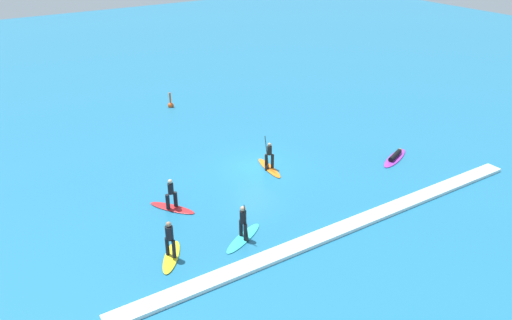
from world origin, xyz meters
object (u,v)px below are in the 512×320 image
surfer_on_purple_board (395,157)px  marker_buoy (171,104)px  surfer_on_red_board (172,201)px  surfer_on_yellow_board (171,248)px  surfer_on_teal_board (243,230)px  surfer_on_orange_board (269,162)px

surfer_on_purple_board → marker_buoy: marker_buoy is taller
surfer_on_purple_board → marker_buoy: (-8.04, 16.56, 0.08)m
surfer_on_red_board → surfer_on_purple_board: 14.65m
surfer_on_yellow_board → surfer_on_teal_board: bearing=116.9°
surfer_on_teal_board → marker_buoy: bearing=-131.9°
surfer_on_orange_board → surfer_on_teal_board: bearing=-35.2°
surfer_on_teal_board → marker_buoy: 19.46m
surfer_on_red_board → surfer_on_purple_board: (14.49, -2.11, -0.32)m
surfer_on_orange_board → surfer_on_red_board: size_ratio=1.11×
surfer_on_orange_board → surfer_on_teal_board: size_ratio=1.02×
surfer_on_teal_board → surfer_on_red_board: 4.74m
surfer_on_red_board → surfer_on_purple_board: size_ratio=0.80×
surfer_on_orange_board → surfer_on_teal_board: (-5.23, -5.49, 0.07)m
surfer_on_red_board → surfer_on_orange_board: bearing=-114.6°
surfer_on_yellow_board → surfer_on_purple_board: 16.43m
surfer_on_orange_board → marker_buoy: surfer_on_orange_board is taller
surfer_on_teal_board → surfer_on_purple_board: (12.78, 2.31, -0.38)m
surfer_on_yellow_board → marker_buoy: bearing=-169.3°
surfer_on_teal_board → surfer_on_red_board: surfer_on_teal_board is taller
surfer_on_yellow_board → marker_buoy: surfer_on_yellow_board is taller
surfer_on_orange_board → surfer_on_red_board: bearing=-72.8°
surfer_on_red_board → marker_buoy: size_ratio=2.00×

